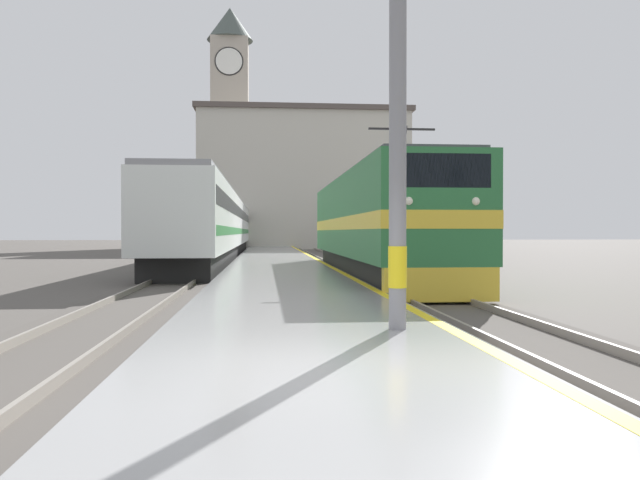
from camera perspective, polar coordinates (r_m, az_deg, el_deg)
ground_plane at (r=36.43m, az=-4.08°, el=-1.98°), size 200.00×200.00×0.00m
platform at (r=31.43m, az=-3.91°, el=-2.12°), size 4.34×140.00×0.33m
rail_track_near at (r=31.70m, az=2.39°, el=-2.33°), size 2.83×140.00×0.16m
rail_track_far at (r=31.57m, az=-10.57°, el=-2.36°), size 2.83×140.00×0.16m
locomotive_train at (r=23.18m, az=5.16°, el=1.38°), size 2.92×17.44×4.86m
passenger_train at (r=42.17m, az=-9.19°, el=1.33°), size 2.92×44.29×4.04m
catenary_mast at (r=9.34m, az=7.72°, el=14.68°), size 2.52×0.27×7.32m
clock_tower at (r=79.97m, az=-8.22°, el=10.85°), size 5.68×5.68×29.68m
station_building at (r=65.54m, az=-1.58°, el=5.49°), size 21.75×9.52×14.26m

